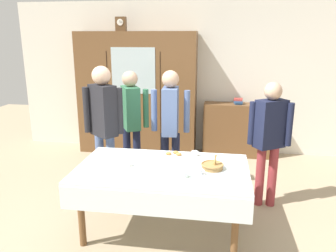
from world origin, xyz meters
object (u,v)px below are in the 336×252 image
object	(u,v)px
mantel_clock	(121,24)
tea_cup_near_right	(199,172)
tea_cup_far_right	(184,175)
tea_cup_far_left	(127,164)
book_stack	(238,101)
spoon_far_right	(162,166)
person_behind_table_left	(104,119)
spoon_near_left	(133,157)
person_near_right_end	(270,133)
person_behind_table_right	(170,120)
bookshelf_low	(236,130)
dining_table	(162,177)
tea_cup_near_left	(195,154)
person_by_cabinet	(131,116)
wall_cabinet	(137,94)
bread_basket	(212,166)
pastry_plate	(174,155)
spoon_far_left	(103,175)

from	to	relation	value
mantel_clock	tea_cup_near_right	xyz separation A→B (m)	(1.56, -2.68, -1.52)
tea_cup_far_right	mantel_clock	bearing A→B (deg)	116.96
tea_cup_far_left	book_stack	bearing A→B (deg)	64.22
mantel_clock	spoon_far_right	xyz separation A→B (m)	(1.14, -2.51, -1.54)
spoon_far_right	person_behind_table_left	distance (m)	1.13
spoon_near_left	person_near_right_end	size ratio (longest dim) A/B	0.08
mantel_clock	person_behind_table_right	distance (m)	2.28
bookshelf_low	spoon_near_left	xyz separation A→B (m)	(-1.28, -2.35, 0.28)
dining_table	tea_cup_far_left	size ratio (longest dim) A/B	13.99
tea_cup_far_right	person_behind_table_right	distance (m)	1.31
spoon_far_right	tea_cup_near_left	bearing A→B (deg)	46.85
bookshelf_low	person_by_cabinet	distance (m)	2.14
tea_cup_near_left	spoon_far_right	size ratio (longest dim) A/B	1.09
wall_cabinet	bread_basket	world-z (taller)	wall_cabinet
person_behind_table_right	pastry_plate	bearing A→B (deg)	-78.08
tea_cup_far_right	tea_cup_near_left	bearing A→B (deg)	84.82
bookshelf_low	tea_cup_near_left	world-z (taller)	bookshelf_low
spoon_far_left	person_near_right_end	world-z (taller)	person_near_right_end
spoon_far_left	tea_cup_near_left	bearing A→B (deg)	38.44
tea_cup_far_right	spoon_far_right	distance (m)	0.38
bread_basket	wall_cabinet	bearing A→B (deg)	119.60
book_stack	bread_basket	distance (m)	2.60
bread_basket	spoon_near_left	xyz separation A→B (m)	(-0.91, 0.21, -0.03)
bread_basket	person_behind_table_right	xyz separation A→B (m)	(-0.59, 0.97, 0.24)
spoon_far_right	spoon_far_left	world-z (taller)	same
book_stack	spoon_far_right	world-z (taller)	book_stack
wall_cabinet	pastry_plate	distance (m)	2.42
spoon_near_left	person_by_cabinet	distance (m)	1.06
dining_table	person_by_cabinet	distance (m)	1.48
tea_cup_near_right	spoon_far_left	size ratio (longest dim) A/B	1.09
tea_cup_far_left	bread_basket	xyz separation A→B (m)	(0.90, 0.08, 0.01)
dining_table	bread_basket	bearing A→B (deg)	8.50
dining_table	book_stack	bearing A→B (deg)	71.19
tea_cup_far_right	tea_cup_near_right	xyz separation A→B (m)	(0.14, 0.10, -0.00)
bookshelf_low	tea_cup_near_left	distance (m)	2.31
bookshelf_low	book_stack	world-z (taller)	book_stack
person_near_right_end	spoon_near_left	bearing A→B (deg)	-161.77
tea_cup_far_right	person_near_right_end	bearing A→B (deg)	47.03
person_behind_table_left	mantel_clock	bearing A→B (deg)	98.46
pastry_plate	person_behind_table_right	bearing A→B (deg)	101.92
spoon_near_left	person_by_cabinet	world-z (taller)	person_by_cabinet
tea_cup_far_right	spoon_far_left	bearing A→B (deg)	-175.24
mantel_clock	person_near_right_end	bearing A→B (deg)	-37.10
dining_table	pastry_plate	bearing A→B (deg)	79.44
spoon_near_left	person_behind_table_right	world-z (taller)	person_behind_table_right
spoon_far_left	person_behind_table_left	world-z (taller)	person_behind_table_left
mantel_clock	spoon_far_left	bearing A→B (deg)	-78.05
tea_cup_far_left	spoon_near_left	size ratio (longest dim) A/B	1.09
tea_cup_far_right	tea_cup_far_left	size ratio (longest dim) A/B	1.00
bookshelf_low	tea_cup_near_right	bearing A→B (deg)	-100.33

